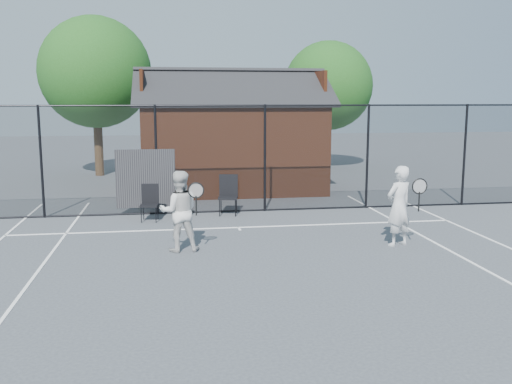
{
  "coord_description": "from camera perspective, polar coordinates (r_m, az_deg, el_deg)",
  "views": [
    {
      "loc": [
        -1.68,
        -10.67,
        3.16
      ],
      "look_at": [
        0.24,
        1.7,
        1.1
      ],
      "focal_mm": 40.0,
      "sensor_mm": 36.0,
      "label": 1
    }
  ],
  "objects": [
    {
      "name": "clubhouse",
      "position": [
        19.85,
        -2.49,
        4.85
      ],
      "size": [
        6.5,
        4.36,
        4.19
      ],
      "color": "#632E17",
      "rests_on": "ground"
    },
    {
      "name": "chair_right",
      "position": [
        15.58,
        -2.81,
        -0.37
      ],
      "size": [
        0.6,
        0.62,
        1.07
      ],
      "primitive_type": "cube",
      "rotation": [
        0.0,
        0.0,
        -0.18
      ],
      "color": "black",
      "rests_on": "ground"
    },
    {
      "name": "tree_right",
      "position": [
        26.18,
        7.23,
        10.47
      ],
      "size": [
        3.97,
        3.97,
        5.7
      ],
      "color": "#342014",
      "rests_on": "ground"
    },
    {
      "name": "fence",
      "position": [
        15.82,
        -3.78,
        3.11
      ],
      "size": [
        22.04,
        3.0,
        3.0
      ],
      "color": "black",
      "rests_on": "ground"
    },
    {
      "name": "chair_left",
      "position": [
        15.02,
        -10.62,
        -1.14
      ],
      "size": [
        0.5,
        0.52,
        0.94
      ],
      "primitive_type": "cube",
      "rotation": [
        0.0,
        0.0,
        -0.12
      ],
      "color": "black",
      "rests_on": "ground"
    },
    {
      "name": "waste_bin",
      "position": [
        15.53,
        -7.43,
        -1.25
      ],
      "size": [
        0.49,
        0.49,
        0.65
      ],
      "primitive_type": "cylinder",
      "rotation": [
        0.0,
        0.0,
        -0.12
      ],
      "color": "black",
      "rests_on": "ground"
    },
    {
      "name": "ground",
      "position": [
        11.25,
        0.13,
        -6.96
      ],
      "size": [
        80.0,
        80.0,
        0.0
      ],
      "primitive_type": "plane",
      "color": "#3F4348",
      "rests_on": "ground"
    },
    {
      "name": "court_lines",
      "position": [
        10.01,
        1.32,
        -9.03
      ],
      "size": [
        11.02,
        18.0,
        0.01
      ],
      "color": "white",
      "rests_on": "ground"
    },
    {
      "name": "player_front",
      "position": [
        12.62,
        14.11,
        -1.36
      ],
      "size": [
        0.84,
        0.68,
        1.75
      ],
      "color": "silver",
      "rests_on": "ground"
    },
    {
      "name": "player_back",
      "position": [
        11.94,
        -7.69,
        -1.9
      ],
      "size": [
        0.93,
        0.7,
        1.69
      ],
      "color": "silver",
      "rests_on": "ground"
    },
    {
      "name": "tree_left",
      "position": [
        24.36,
        -15.77,
        11.42
      ],
      "size": [
        4.48,
        4.48,
        6.44
      ],
      "color": "#342014",
      "rests_on": "ground"
    }
  ]
}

